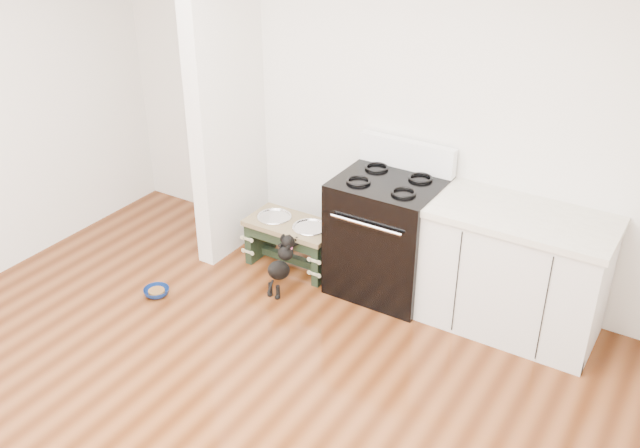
% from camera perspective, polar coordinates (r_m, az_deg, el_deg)
% --- Properties ---
extents(room_shell, '(5.00, 5.00, 5.00)m').
position_cam_1_polar(room_shell, '(3.44, -14.17, 1.89)').
color(room_shell, silver).
rests_on(room_shell, ground).
extents(partition_wall, '(0.15, 0.80, 2.70)m').
position_cam_1_polar(partition_wall, '(5.71, -7.53, 10.35)').
color(partition_wall, silver).
rests_on(partition_wall, ground).
extents(oven_range, '(0.76, 0.69, 1.14)m').
position_cam_1_polar(oven_range, '(5.40, 5.39, -0.79)').
color(oven_range, black).
rests_on(oven_range, ground).
extents(cabinet_run, '(1.24, 0.64, 0.91)m').
position_cam_1_polar(cabinet_run, '(5.14, 15.26, -3.74)').
color(cabinet_run, silver).
rests_on(cabinet_run, ground).
extents(dog_feeder, '(0.74, 0.39, 0.42)m').
position_cam_1_polar(dog_feeder, '(5.74, -2.28, -0.92)').
color(dog_feeder, black).
rests_on(dog_feeder, ground).
extents(puppy, '(0.13, 0.38, 0.45)m').
position_cam_1_polar(puppy, '(5.46, -3.10, -3.14)').
color(puppy, black).
rests_on(puppy, ground).
extents(floor_bowl, '(0.24, 0.24, 0.06)m').
position_cam_1_polar(floor_bowl, '(5.65, -12.94, -5.33)').
color(floor_bowl, navy).
rests_on(floor_bowl, ground).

